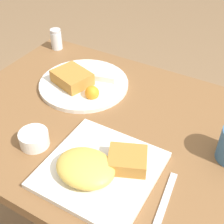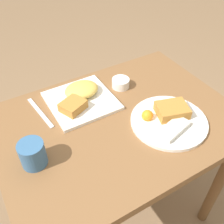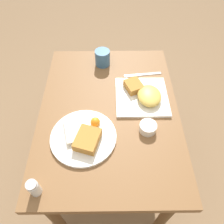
{
  "view_description": "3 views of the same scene",
  "coord_description": "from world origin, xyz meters",
  "px_view_note": "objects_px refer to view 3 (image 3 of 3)",
  "views": [
    {
      "loc": [
        0.34,
        -0.57,
        1.32
      ],
      "look_at": [
        0.01,
        -0.0,
        0.78
      ],
      "focal_mm": 50.0,
      "sensor_mm": 36.0,
      "label": 1
    },
    {
      "loc": [
        0.39,
        0.61,
        1.44
      ],
      "look_at": [
        0.03,
        0.01,
        0.79
      ],
      "focal_mm": 42.0,
      "sensor_mm": 36.0,
      "label": 2
    },
    {
      "loc": [
        -0.66,
        -0.01,
        1.56
      ],
      "look_at": [
        -0.03,
        -0.01,
        0.76
      ],
      "focal_mm": 35.0,
      "sensor_mm": 36.0,
      "label": 3
    }
  ],
  "objects_px": {
    "salt_shaker": "(34,188)",
    "sauce_ramekin": "(148,127)",
    "plate_square_near": "(143,95)",
    "coffee_mug": "(103,58)",
    "butter_knife": "(143,74)",
    "plate_oval_far": "(84,136)"
  },
  "relations": [
    {
      "from": "salt_shaker",
      "to": "plate_square_near",
      "type": "bearing_deg",
      "value": -43.72
    },
    {
      "from": "sauce_ramekin",
      "to": "butter_knife",
      "type": "distance_m",
      "value": 0.37
    },
    {
      "from": "plate_oval_far",
      "to": "sauce_ramekin",
      "type": "xyz_separation_m",
      "value": [
        0.04,
        -0.28,
        0.01
      ]
    },
    {
      "from": "plate_square_near",
      "to": "plate_oval_far",
      "type": "relative_size",
      "value": 0.89
    },
    {
      "from": "butter_knife",
      "to": "salt_shaker",
      "type": "bearing_deg",
      "value": 47.29
    },
    {
      "from": "plate_square_near",
      "to": "salt_shaker",
      "type": "height_order",
      "value": "salt_shaker"
    },
    {
      "from": "plate_square_near",
      "to": "salt_shaker",
      "type": "xyz_separation_m",
      "value": [
        -0.46,
        0.44,
        0.01
      ]
    },
    {
      "from": "salt_shaker",
      "to": "coffee_mug",
      "type": "distance_m",
      "value": 0.77
    },
    {
      "from": "salt_shaker",
      "to": "butter_knife",
      "type": "bearing_deg",
      "value": -35.98
    },
    {
      "from": "salt_shaker",
      "to": "coffee_mug",
      "type": "height_order",
      "value": "coffee_mug"
    },
    {
      "from": "plate_square_near",
      "to": "coffee_mug",
      "type": "bearing_deg",
      "value": 38.31
    },
    {
      "from": "plate_oval_far",
      "to": "sauce_ramekin",
      "type": "relative_size",
      "value": 3.78
    },
    {
      "from": "salt_shaker",
      "to": "sauce_ramekin",
      "type": "bearing_deg",
      "value": -58.78
    },
    {
      "from": "sauce_ramekin",
      "to": "plate_oval_far",
      "type": "bearing_deg",
      "value": 98.02
    },
    {
      "from": "butter_knife",
      "to": "plate_square_near",
      "type": "bearing_deg",
      "value": 77.92
    },
    {
      "from": "butter_knife",
      "to": "coffee_mug",
      "type": "height_order",
      "value": "coffee_mug"
    },
    {
      "from": "plate_oval_far",
      "to": "butter_knife",
      "type": "distance_m",
      "value": 0.5
    },
    {
      "from": "butter_knife",
      "to": "plate_oval_far",
      "type": "bearing_deg",
      "value": 46.92
    },
    {
      "from": "plate_square_near",
      "to": "plate_oval_far",
      "type": "bearing_deg",
      "value": 129.84
    },
    {
      "from": "plate_square_near",
      "to": "coffee_mug",
      "type": "relative_size",
      "value": 2.89
    },
    {
      "from": "sauce_ramekin",
      "to": "butter_knife",
      "type": "xyz_separation_m",
      "value": [
        0.36,
        -0.02,
        -0.02
      ]
    },
    {
      "from": "plate_square_near",
      "to": "sauce_ramekin",
      "type": "bearing_deg",
      "value": -179.93
    }
  ]
}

